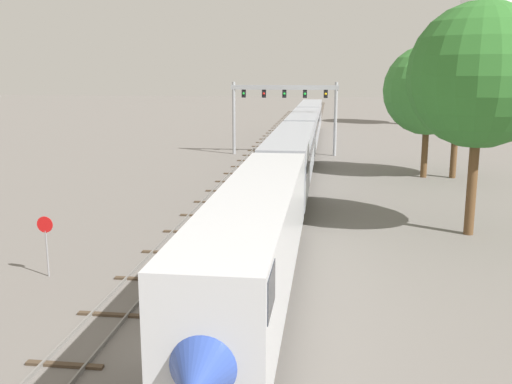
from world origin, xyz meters
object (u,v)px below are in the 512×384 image
(passenger_train, at_px, (299,144))
(trackside_tree_left, at_px, (428,90))
(water_tower, at_px, (489,9))
(trackside_tree_right, at_px, (480,76))
(signal_gantry, at_px, (284,102))
(trackside_tree_mid, at_px, (458,97))
(stop_sign, at_px, (46,238))

(passenger_train, relative_size, trackside_tree_left, 7.38)
(water_tower, height_order, trackside_tree_right, water_tower)
(signal_gantry, bearing_deg, water_tower, 49.68)
(signal_gantry, height_order, trackside_tree_mid, trackside_tree_mid)
(water_tower, distance_m, trackside_tree_right, 69.59)
(stop_sign, bearing_deg, trackside_tree_right, 25.02)
(trackside_tree_mid, bearing_deg, signal_gantry, 141.98)
(trackside_tree_mid, relative_size, trackside_tree_right, 0.80)
(signal_gantry, relative_size, trackside_tree_mid, 1.15)
(water_tower, relative_size, trackside_tree_mid, 2.34)
(trackside_tree_left, relative_size, trackside_tree_mid, 1.11)
(stop_sign, distance_m, trackside_tree_left, 36.24)
(stop_sign, xyz_separation_m, trackside_tree_left, (21.36, 28.68, 5.86))
(signal_gantry, bearing_deg, trackside_tree_right, -67.03)
(trackside_tree_mid, distance_m, trackside_tree_right, 19.15)
(passenger_train, distance_m, stop_sign, 32.36)
(signal_gantry, xyz_separation_m, trackside_tree_left, (13.61, -12.65, 1.72))
(trackside_tree_left, relative_size, trackside_tree_right, 0.88)
(signal_gantry, xyz_separation_m, stop_sign, (-7.75, -41.33, -4.14))
(signal_gantry, relative_size, trackside_tree_right, 0.92)
(water_tower, distance_m, trackside_tree_mid, 51.34)
(passenger_train, relative_size, stop_sign, 29.92)
(water_tower, bearing_deg, passenger_train, -121.15)
(trackside_tree_left, bearing_deg, signal_gantry, 137.11)
(water_tower, height_order, trackside_tree_left, water_tower)
(passenger_train, bearing_deg, signal_gantry, 102.03)
(trackside_tree_left, xyz_separation_m, trackside_tree_right, (-0.27, -18.83, 1.39))
(water_tower, relative_size, trackside_tree_right, 1.87)
(water_tower, xyz_separation_m, stop_sign, (-37.74, -76.67, -17.28))
(stop_sign, relative_size, trackside_tree_left, 0.25)
(passenger_train, xyz_separation_m, water_tower, (27.74, 45.90, 16.55))
(signal_gantry, height_order, water_tower, water_tower)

